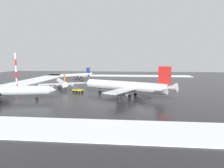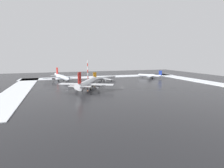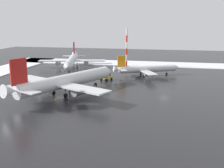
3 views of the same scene
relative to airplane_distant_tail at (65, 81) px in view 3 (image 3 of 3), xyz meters
The scene contains 12 objects.
ground_plane 29.48m from the airplane_distant_tail, 157.80° to the right, with size 240.00×240.00×0.00m, color #232326.
snow_bank_far 66.88m from the airplane_distant_tail, 113.91° to the right, with size 152.00×16.00×0.29m, color white.
airplane_distant_tail is the anchor object (origin of this frame).
airplane_far_rear 37.96m from the airplane_distant_tail, 121.03° to the right, with size 24.62×20.97×7.87m.
airplane_parked_starboard 44.14m from the airplane_distant_tail, 72.16° to the right, with size 29.14×34.71×10.45m.
pushback_tug 22.58m from the airplane_distant_tail, 107.89° to the right, with size 3.94×5.10×2.50m.
ground_crew_mid_apron 3.70m from the airplane_distant_tail, 97.63° to the right, with size 0.36×0.36×1.71m.
ground_crew_by_nose_gear 9.59m from the airplane_distant_tail, 139.36° to the right, with size 0.36×0.36×1.71m.
ground_crew_near_tug 7.02m from the airplane_distant_tail, 30.98° to the right, with size 0.36×0.36×1.71m.
antenna_mast 50.77m from the airplane_distant_tail, 100.51° to the right, with size 0.70×0.70×16.93m.
traffic_cone_near_nose 6.21m from the airplane_distant_tail, 81.54° to the left, with size 0.36×0.36×0.55m, color orange.
traffic_cone_mid_line 11.63m from the airplane_distant_tail, 134.27° to the right, with size 0.36×0.36×0.55m, color orange.
Camera 3 is at (-1.65, 83.07, 20.55)m, focal length 45.00 mm.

